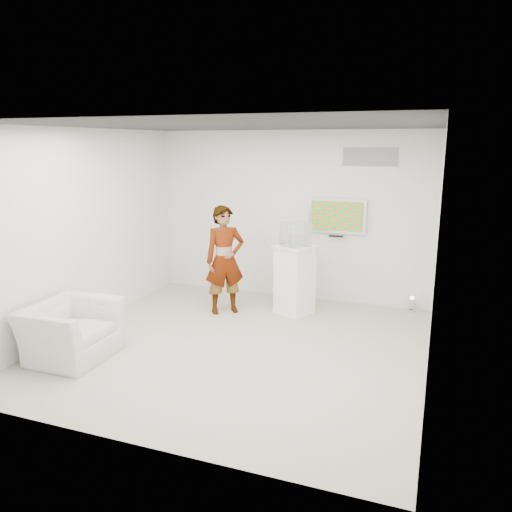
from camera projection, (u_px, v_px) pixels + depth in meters
name	position (u px, v px, depth m)	size (l,w,h in m)	color
room	(238.00, 241.00, 6.66)	(5.01, 5.01, 3.00)	#B5B2A6
tv	(337.00, 216.00, 8.60)	(1.00, 0.08, 0.60)	silver
logo_decal	(370.00, 157.00, 8.24)	(0.90, 0.02, 0.30)	gray
person	(225.00, 260.00, 8.20)	(0.65, 0.43, 1.80)	silver
armchair	(70.00, 331.00, 6.57)	(1.12, 0.98, 0.73)	silver
pedestal	(295.00, 280.00, 8.24)	(0.56, 0.56, 1.15)	white
floor_uplight	(412.00, 304.00, 8.38)	(0.16, 0.16, 0.26)	silver
vitrine	(296.00, 234.00, 8.07)	(0.38, 0.38, 0.38)	white
console	(295.00, 240.00, 8.09)	(0.04, 0.14, 0.19)	white
wii_remote	(237.00, 215.00, 8.26)	(0.04, 0.15, 0.04)	white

